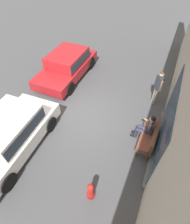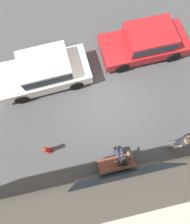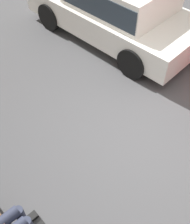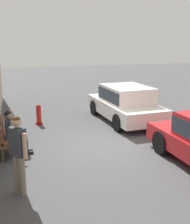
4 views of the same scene
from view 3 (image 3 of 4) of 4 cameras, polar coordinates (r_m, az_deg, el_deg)
ground_plane at (r=4.90m, az=10.26°, el=-4.72°), size 60.00×60.00×0.00m
parked_car_mid at (r=6.66m, az=4.44°, el=20.89°), size 4.22×2.11×1.46m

